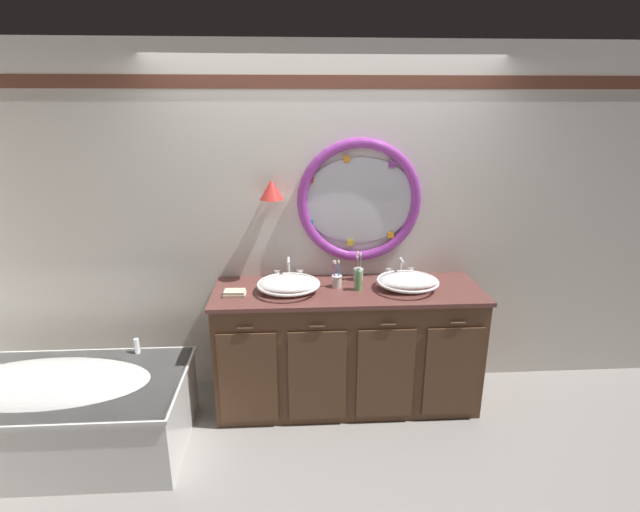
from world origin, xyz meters
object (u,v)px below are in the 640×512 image
(toothbrush_holder_left, at_px, (337,280))
(toothbrush_holder_right, at_px, (358,273))
(folded_hand_towel, at_px, (235,293))
(bathtub, at_px, (51,409))
(sink_basin_left, at_px, (289,284))
(soap_dispenser, at_px, (358,279))
(sink_basin_right, at_px, (408,281))

(toothbrush_holder_left, relative_size, toothbrush_holder_right, 0.90)
(toothbrush_holder_right, xyz_separation_m, folded_hand_towel, (-0.89, -0.26, -0.04))
(folded_hand_towel, bearing_deg, bathtub, -162.74)
(bathtub, xyz_separation_m, toothbrush_holder_right, (2.06, 0.62, 0.66))
(bathtub, relative_size, sink_basin_left, 3.86)
(bathtub, xyz_separation_m, folded_hand_towel, (1.17, 0.36, 0.63))
(toothbrush_holder_right, distance_m, folded_hand_towel, 0.93)
(soap_dispenser, distance_m, folded_hand_towel, 0.87)
(bathtub, relative_size, toothbrush_holder_right, 7.74)
(sink_basin_right, xyz_separation_m, folded_hand_towel, (-1.22, -0.05, -0.04))
(sink_basin_left, bearing_deg, folded_hand_towel, -172.41)
(bathtub, relative_size, toothbrush_holder_left, 8.62)
(toothbrush_holder_right, bearing_deg, toothbrush_holder_left, -141.81)
(bathtub, xyz_separation_m, soap_dispenser, (2.04, 0.42, 0.69))
(bathtub, height_order, soap_dispenser, soap_dispenser)
(toothbrush_holder_right, height_order, folded_hand_towel, toothbrush_holder_right)
(bathtub, bearing_deg, soap_dispenser, 11.69)
(bathtub, xyz_separation_m, sink_basin_right, (2.39, 0.41, 0.67))
(sink_basin_right, bearing_deg, soap_dispenser, 178.69)
(bathtub, height_order, sink_basin_left, sink_basin_left)
(sink_basin_left, relative_size, toothbrush_holder_right, 2.01)
(bathtub, xyz_separation_m, sink_basin_left, (1.54, 0.41, 0.66))
(soap_dispenser, bearing_deg, toothbrush_holder_left, 156.48)
(toothbrush_holder_left, xyz_separation_m, toothbrush_holder_right, (0.18, 0.14, 0.00))
(sink_basin_left, bearing_deg, toothbrush_holder_right, 21.92)
(sink_basin_right, bearing_deg, toothbrush_holder_right, 147.17)
(toothbrush_holder_right, bearing_deg, sink_basin_left, -158.08)
(soap_dispenser, height_order, folded_hand_towel, soap_dispenser)
(sink_basin_right, xyz_separation_m, soap_dispenser, (-0.35, 0.01, 0.02))
(sink_basin_left, xyz_separation_m, folded_hand_towel, (-0.37, -0.05, -0.04))
(toothbrush_holder_left, bearing_deg, sink_basin_left, -168.24)
(toothbrush_holder_left, distance_m, soap_dispenser, 0.16)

